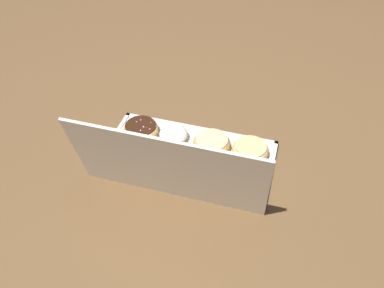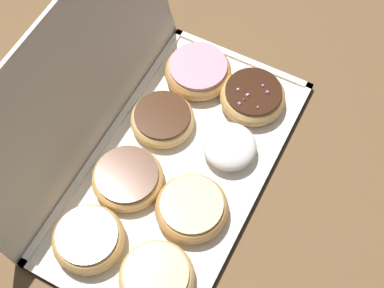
# 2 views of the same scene
# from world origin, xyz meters

# --- Properties ---
(ground_plane) EXTENTS (3.00, 3.00, 0.00)m
(ground_plane) POSITION_xyz_m (0.00, 0.00, 0.00)
(ground_plane) COLOR brown
(donut_box) EXTENTS (0.52, 0.28, 0.01)m
(donut_box) POSITION_xyz_m (0.00, 0.00, 0.01)
(donut_box) COLOR silver
(donut_box) RESTS_ON ground
(box_lid_open) EXTENTS (0.52, 0.07, 0.27)m
(box_lid_open) POSITION_xyz_m (0.00, 0.18, 0.14)
(box_lid_open) COLOR silver
(box_lid_open) RESTS_ON ground
(glazed_ring_donut_0) EXTENTS (0.11, 0.11, 0.04)m
(glazed_ring_donut_0) POSITION_xyz_m (-0.18, -0.06, 0.03)
(glazed_ring_donut_0) COLOR #E5B770
(glazed_ring_donut_0) RESTS_ON donut_box
(glazed_ring_donut_1) EXTENTS (0.12, 0.12, 0.04)m
(glazed_ring_donut_1) POSITION_xyz_m (-0.06, -0.06, 0.03)
(glazed_ring_donut_1) COLOR tan
(glazed_ring_donut_1) RESTS_ON donut_box
(powdered_filled_donut_2) EXTENTS (0.09, 0.09, 0.04)m
(powdered_filled_donut_2) POSITION_xyz_m (0.07, -0.06, 0.03)
(powdered_filled_donut_2) COLOR white
(powdered_filled_donut_2) RESTS_ON donut_box
(sprinkle_donut_3) EXTENTS (0.12, 0.12, 0.04)m
(sprinkle_donut_3) POSITION_xyz_m (0.18, -0.06, 0.03)
(sprinkle_donut_3) COLOR tan
(sprinkle_donut_3) RESTS_ON donut_box
(glazed_ring_donut_4) EXTENTS (0.11, 0.11, 0.04)m
(glazed_ring_donut_4) POSITION_xyz_m (-0.18, 0.06, 0.03)
(glazed_ring_donut_4) COLOR tan
(glazed_ring_donut_4) RESTS_ON donut_box
(chocolate_frosted_donut_5) EXTENTS (0.12, 0.12, 0.04)m
(chocolate_frosted_donut_5) POSITION_xyz_m (-0.06, 0.06, 0.03)
(chocolate_frosted_donut_5) COLOR tan
(chocolate_frosted_donut_5) RESTS_ON donut_box
(chocolate_frosted_donut_6) EXTENTS (0.11, 0.11, 0.03)m
(chocolate_frosted_donut_6) POSITION_xyz_m (0.06, 0.06, 0.03)
(chocolate_frosted_donut_6) COLOR #E5B770
(chocolate_frosted_donut_6) RESTS_ON donut_box
(pink_frosted_donut_7) EXTENTS (0.12, 0.12, 0.04)m
(pink_frosted_donut_7) POSITION_xyz_m (0.18, 0.05, 0.03)
(pink_frosted_donut_7) COLOR tan
(pink_frosted_donut_7) RESTS_ON donut_box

